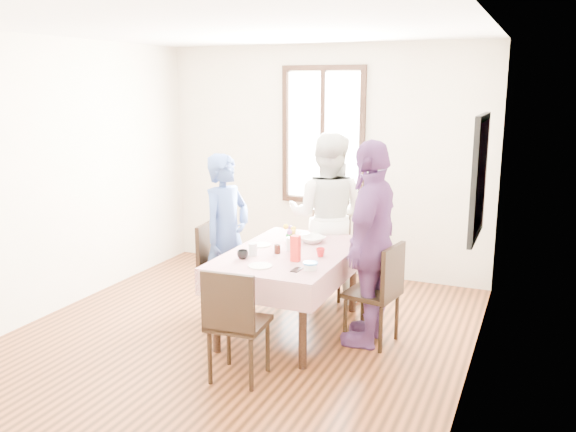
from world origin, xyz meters
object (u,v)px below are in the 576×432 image
object	(u,v)px
chair_left	(225,269)
person_left	(226,236)
person_far	(327,216)
dining_table	(290,292)
person_right	(371,244)
chair_far	(327,255)
chair_right	(372,293)
chair_near	(239,323)

from	to	relation	value
chair_left	person_left	bearing A→B (deg)	83.92
person_far	dining_table	bearing A→B (deg)	84.04
person_left	person_right	bearing A→B (deg)	-80.97
chair_far	person_right	distance (m)	1.30
chair_left	chair_right	xyz separation A→B (m)	(1.52, -0.09, 0.00)
person_left	person_far	xyz separation A→B (m)	(0.74, 0.85, 0.08)
dining_table	chair_right	distance (m)	0.77
chair_left	person_right	distance (m)	1.57
chair_near	chair_left	bearing A→B (deg)	119.44
dining_table	chair_far	distance (m)	1.01
chair_right	person_left	xyz separation A→B (m)	(-1.50, 0.09, 0.35)
person_right	dining_table	bearing A→B (deg)	-85.60
chair_left	person_right	world-z (taller)	person_right
chair_near	chair_far	bearing A→B (deg)	85.88
dining_table	chair_near	xyz separation A→B (m)	(0.00, -1.01, 0.08)
dining_table	chair_right	bearing A→B (deg)	3.45
chair_right	chair_near	world-z (taller)	same
person_right	person_left	bearing A→B (deg)	-92.69
chair_far	person_far	xyz separation A→B (m)	(0.00, -0.02, 0.43)
chair_near	chair_right	bearing A→B (deg)	50.09
dining_table	person_right	xyz separation A→B (m)	(0.74, 0.05, 0.53)
chair_near	dining_table	bearing A→B (deg)	85.88
chair_left	person_left	xyz separation A→B (m)	(0.02, 0.00, 0.35)
person_left	person_far	world-z (taller)	person_far
chair_left	person_right	xyz separation A→B (m)	(1.50, -0.09, 0.45)
chair_right	person_right	xyz separation A→B (m)	(-0.02, 0.00, 0.45)
chair_left	chair_far	bearing A→B (deg)	132.80
chair_far	dining_table	bearing A→B (deg)	83.54
chair_near	person_left	world-z (taller)	person_left
chair_far	person_right	size ratio (longest dim) A/B	0.51
chair_near	person_far	world-z (taller)	person_far
person_right	chair_near	bearing A→B (deg)	-34.20
chair_left	person_far	bearing A→B (deg)	132.20
chair_near	person_far	size ratio (longest dim) A/B	0.52
dining_table	person_left	bearing A→B (deg)	169.47
chair_left	chair_far	size ratio (longest dim) A/B	1.00
chair_left	person_far	world-z (taller)	person_far
chair_near	person_left	distance (m)	1.41
person_far	chair_far	bearing A→B (deg)	-95.96
chair_left	person_left	world-z (taller)	person_left
chair_far	person_right	world-z (taller)	person_right
chair_right	chair_near	size ratio (longest dim) A/B	1.00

